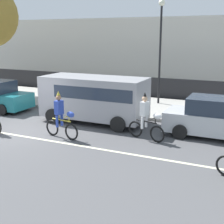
{
  "coord_description": "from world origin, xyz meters",
  "views": [
    {
      "loc": [
        8.98,
        -10.14,
        4.09
      ],
      "look_at": [
        3.77,
        1.2,
        1.0
      ],
      "focal_mm": 50.0,
      "sensor_mm": 36.0,
      "label": 1
    }
  ],
  "objects_px": {
    "parked_van_grey": "(95,96)",
    "parade_cyclist_zebra": "(147,119)",
    "parade_cyclist_cobalt": "(61,118)",
    "parked_car_silver": "(216,119)",
    "street_lamp_post": "(161,37)"
  },
  "relations": [
    {
      "from": "parked_van_grey",
      "to": "parade_cyclist_zebra",
      "type": "bearing_deg",
      "value": -25.42
    },
    {
      "from": "parade_cyclist_cobalt",
      "to": "parked_van_grey",
      "type": "distance_m",
      "value": 2.71
    },
    {
      "from": "parade_cyclist_zebra",
      "to": "parked_van_grey",
      "type": "height_order",
      "value": "parked_van_grey"
    },
    {
      "from": "parade_cyclist_cobalt",
      "to": "parked_car_silver",
      "type": "height_order",
      "value": "parade_cyclist_cobalt"
    },
    {
      "from": "parked_van_grey",
      "to": "parked_car_silver",
      "type": "xyz_separation_m",
      "value": [
        5.5,
        0.07,
        -0.5
      ]
    },
    {
      "from": "parade_cyclist_zebra",
      "to": "parked_van_grey",
      "type": "relative_size",
      "value": 0.38
    },
    {
      "from": "parade_cyclist_cobalt",
      "to": "parked_car_silver",
      "type": "relative_size",
      "value": 0.47
    },
    {
      "from": "parade_cyclist_zebra",
      "to": "street_lamp_post",
      "type": "bearing_deg",
      "value": 102.21
    },
    {
      "from": "parade_cyclist_cobalt",
      "to": "street_lamp_post",
      "type": "height_order",
      "value": "street_lamp_post"
    },
    {
      "from": "parked_van_grey",
      "to": "street_lamp_post",
      "type": "xyz_separation_m",
      "value": [
        1.7,
        4.79,
        2.71
      ]
    },
    {
      "from": "parade_cyclist_cobalt",
      "to": "street_lamp_post",
      "type": "distance_m",
      "value": 8.31
    },
    {
      "from": "parade_cyclist_zebra",
      "to": "street_lamp_post",
      "type": "xyz_separation_m",
      "value": [
        -1.35,
        6.25,
        3.15
      ]
    },
    {
      "from": "parade_cyclist_zebra",
      "to": "parked_car_silver",
      "type": "height_order",
      "value": "parade_cyclist_zebra"
    },
    {
      "from": "parked_van_grey",
      "to": "parade_cyclist_cobalt",
      "type": "bearing_deg",
      "value": -93.11
    },
    {
      "from": "parade_cyclist_zebra",
      "to": "street_lamp_post",
      "type": "relative_size",
      "value": 0.33
    }
  ]
}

